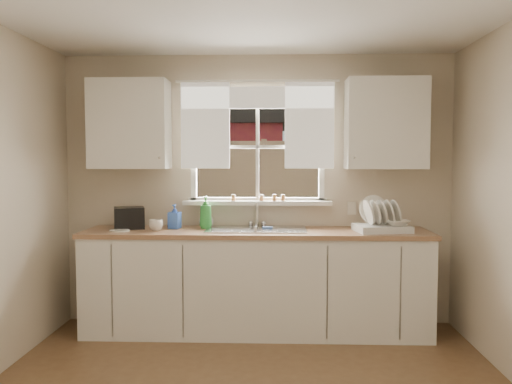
{
  "coord_description": "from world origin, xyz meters",
  "views": [
    {
      "loc": [
        0.17,
        -3.06,
        1.54
      ],
      "look_at": [
        0.0,
        1.65,
        1.25
      ],
      "focal_mm": 38.0,
      "sensor_mm": 36.0,
      "label": 1
    }
  ],
  "objects_px": {
    "dish_rack": "(381,223)",
    "soap_bottle_a": "(206,212)",
    "black_appliance": "(129,218)",
    "cup": "(156,225)"
  },
  "relations": [
    {
      "from": "dish_rack",
      "to": "cup",
      "type": "distance_m",
      "value": 1.96
    },
    {
      "from": "soap_bottle_a",
      "to": "black_appliance",
      "type": "distance_m",
      "value": 0.69
    },
    {
      "from": "cup",
      "to": "black_appliance",
      "type": "xyz_separation_m",
      "value": [
        -0.28,
        0.15,
        0.05
      ]
    },
    {
      "from": "soap_bottle_a",
      "to": "cup",
      "type": "distance_m",
      "value": 0.46
    },
    {
      "from": "dish_rack",
      "to": "cup",
      "type": "height_order",
      "value": "dish_rack"
    },
    {
      "from": "dish_rack",
      "to": "soap_bottle_a",
      "type": "xyz_separation_m",
      "value": [
        -1.55,
        0.16,
        0.07
      ]
    },
    {
      "from": "dish_rack",
      "to": "soap_bottle_a",
      "type": "bearing_deg",
      "value": 174.18
    },
    {
      "from": "black_appliance",
      "to": "dish_rack",
      "type": "bearing_deg",
      "value": -20.14
    },
    {
      "from": "soap_bottle_a",
      "to": "black_appliance",
      "type": "bearing_deg",
      "value": -160.22
    },
    {
      "from": "dish_rack",
      "to": "soap_bottle_a",
      "type": "height_order",
      "value": "dish_rack"
    }
  ]
}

